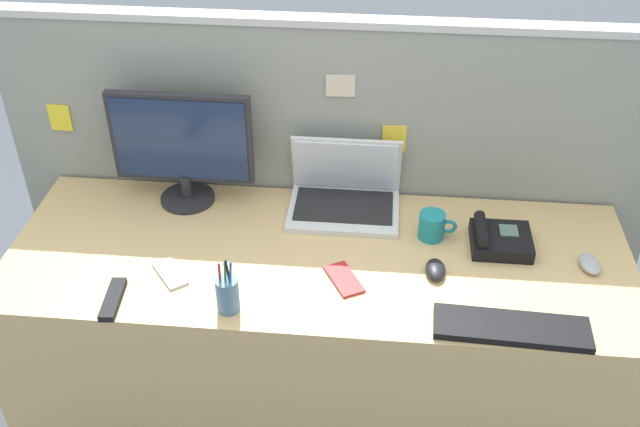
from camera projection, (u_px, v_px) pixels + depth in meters
ground_plane at (319, 407)px, 2.73m from camera, size 10.00×10.00×0.00m
desk at (319, 337)px, 2.52m from camera, size 1.96×0.71×0.73m
cubicle_divider at (329, 197)px, 2.66m from camera, size 2.24×0.08×1.35m
desktop_monitor at (182, 145)px, 2.43m from camera, size 0.47×0.18×0.40m
laptop at (345, 192)px, 2.49m from camera, size 0.37×0.27×0.24m
desk_phone at (499, 239)px, 2.32m from camera, size 0.19×0.17×0.08m
keyboard_main at (512, 328)px, 2.02m from camera, size 0.43×0.14×0.02m
computer_mouse_right_hand at (435, 269)px, 2.22m from camera, size 0.06×0.10×0.03m
computer_mouse_left_hand at (590, 264)px, 2.24m from camera, size 0.07×0.11×0.03m
pen_cup at (228, 294)px, 2.07m from camera, size 0.07×0.07×0.18m
cell_phone_silver_slab at (170, 274)px, 2.22m from camera, size 0.13×0.15×0.01m
cell_phone_red_case at (344, 279)px, 2.20m from camera, size 0.13×0.17×0.01m
tv_remote at (113, 299)px, 2.12m from camera, size 0.06×0.17×0.02m
coffee_mug at (432, 226)px, 2.35m from camera, size 0.12×0.08×0.09m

